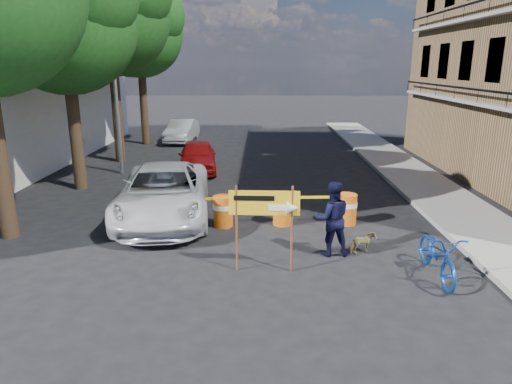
{
  "coord_description": "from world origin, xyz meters",
  "views": [
    {
      "loc": [
        0.01,
        -9.5,
        4.52
      ],
      "look_at": [
        -0.14,
        1.97,
        1.3
      ],
      "focal_mm": 32.0,
      "sensor_mm": 36.0,
      "label": 1
    }
  ],
  "objects_px": {
    "pedestrian": "(332,218)",
    "sedan_silver": "(182,131)",
    "barrel_far_right": "(347,208)",
    "barrel_mid_right": "(283,209)",
    "barrel_mid_left": "(223,210)",
    "dog": "(363,243)",
    "detour_sign": "(274,209)",
    "bicycle": "(440,233)",
    "sedan_red": "(197,156)",
    "barrel_far_left": "(149,210)",
    "suv_white": "(164,193)"
  },
  "relations": [
    {
      "from": "barrel_far_left",
      "to": "sedan_silver",
      "type": "height_order",
      "value": "sedan_silver"
    },
    {
      "from": "bicycle",
      "to": "sedan_red",
      "type": "height_order",
      "value": "bicycle"
    },
    {
      "from": "barrel_far_left",
      "to": "dog",
      "type": "xyz_separation_m",
      "value": [
        5.76,
        -1.99,
        -0.2
      ]
    },
    {
      "from": "barrel_far_left",
      "to": "suv_white",
      "type": "bearing_deg",
      "value": 64.87
    },
    {
      "from": "barrel_far_right",
      "to": "sedan_silver",
      "type": "bearing_deg",
      "value": 116.55
    },
    {
      "from": "barrel_far_right",
      "to": "sedan_red",
      "type": "bearing_deg",
      "value": 127.98
    },
    {
      "from": "barrel_mid_left",
      "to": "dog",
      "type": "relative_size",
      "value": 1.4
    },
    {
      "from": "pedestrian",
      "to": "sedan_silver",
      "type": "relative_size",
      "value": 0.46
    },
    {
      "from": "barrel_mid_right",
      "to": "dog",
      "type": "relative_size",
      "value": 1.4
    },
    {
      "from": "barrel_mid_left",
      "to": "dog",
      "type": "xyz_separation_m",
      "value": [
        3.61,
        -1.94,
        -0.2
      ]
    },
    {
      "from": "barrel_far_right",
      "to": "sedan_red",
      "type": "distance_m",
      "value": 8.6
    },
    {
      "from": "barrel_far_right",
      "to": "barrel_mid_left",
      "type": "bearing_deg",
      "value": -176.0
    },
    {
      "from": "pedestrian",
      "to": "sedan_red",
      "type": "bearing_deg",
      "value": -65.9
    },
    {
      "from": "barrel_mid_left",
      "to": "suv_white",
      "type": "relative_size",
      "value": 0.16
    },
    {
      "from": "barrel_far_left",
      "to": "barrel_mid_left",
      "type": "height_order",
      "value": "same"
    },
    {
      "from": "detour_sign",
      "to": "sedan_red",
      "type": "xyz_separation_m",
      "value": [
        -3.08,
        10.0,
        -0.8
      ]
    },
    {
      "from": "barrel_mid_left",
      "to": "sedan_silver",
      "type": "distance_m",
      "value": 15.3
    },
    {
      "from": "pedestrian",
      "to": "dog",
      "type": "height_order",
      "value": "pedestrian"
    },
    {
      "from": "barrel_mid_right",
      "to": "barrel_far_right",
      "type": "bearing_deg",
      "value": 2.7
    },
    {
      "from": "barrel_mid_right",
      "to": "sedan_red",
      "type": "relative_size",
      "value": 0.23
    },
    {
      "from": "detour_sign",
      "to": "dog",
      "type": "distance_m",
      "value": 2.73
    },
    {
      "from": "barrel_far_left",
      "to": "pedestrian",
      "type": "bearing_deg",
      "value": -22.37
    },
    {
      "from": "dog",
      "to": "sedan_silver",
      "type": "distance_m",
      "value": 18.31
    },
    {
      "from": "barrel_mid_left",
      "to": "suv_white",
      "type": "xyz_separation_m",
      "value": [
        -1.85,
        0.72,
        0.32
      ]
    },
    {
      "from": "pedestrian",
      "to": "sedan_red",
      "type": "distance_m",
      "value": 10.08
    },
    {
      "from": "barrel_mid_right",
      "to": "pedestrian",
      "type": "height_order",
      "value": "pedestrian"
    },
    {
      "from": "bicycle",
      "to": "dog",
      "type": "bearing_deg",
      "value": 136.37
    },
    {
      "from": "bicycle",
      "to": "dog",
      "type": "xyz_separation_m",
      "value": [
        -1.33,
        1.29,
        -0.77
      ]
    },
    {
      "from": "barrel_far_right",
      "to": "barrel_mid_right",
      "type": "bearing_deg",
      "value": -177.3
    },
    {
      "from": "barrel_far_right",
      "to": "suv_white",
      "type": "height_order",
      "value": "suv_white"
    },
    {
      "from": "detour_sign",
      "to": "dog",
      "type": "xyz_separation_m",
      "value": [
        2.23,
        1.03,
        -1.2
      ]
    },
    {
      "from": "barrel_far_left",
      "to": "suv_white",
      "type": "distance_m",
      "value": 0.79
    },
    {
      "from": "detour_sign",
      "to": "sedan_red",
      "type": "distance_m",
      "value": 10.49
    },
    {
      "from": "detour_sign",
      "to": "sedan_silver",
      "type": "height_order",
      "value": "detour_sign"
    },
    {
      "from": "bicycle",
      "to": "sedan_silver",
      "type": "height_order",
      "value": "bicycle"
    },
    {
      "from": "barrel_far_left",
      "to": "bicycle",
      "type": "distance_m",
      "value": 7.84
    },
    {
      "from": "barrel_far_left",
      "to": "detour_sign",
      "type": "xyz_separation_m",
      "value": [
        3.54,
        -3.02,
        1.0
      ]
    },
    {
      "from": "detour_sign",
      "to": "bicycle",
      "type": "height_order",
      "value": "bicycle"
    },
    {
      "from": "barrel_mid_right",
      "to": "bicycle",
      "type": "bearing_deg",
      "value": -46.47
    },
    {
      "from": "barrel_mid_right",
      "to": "barrel_far_right",
      "type": "height_order",
      "value": "same"
    },
    {
      "from": "dog",
      "to": "bicycle",
      "type": "bearing_deg",
      "value": -156.41
    },
    {
      "from": "barrel_mid_left",
      "to": "pedestrian",
      "type": "height_order",
      "value": "pedestrian"
    },
    {
      "from": "barrel_mid_right",
      "to": "barrel_far_right",
      "type": "distance_m",
      "value": 1.87
    },
    {
      "from": "barrel_mid_right",
      "to": "sedan_red",
      "type": "bearing_deg",
      "value": 116.47
    },
    {
      "from": "suv_white",
      "to": "sedan_red",
      "type": "relative_size",
      "value": 1.45
    },
    {
      "from": "barrel_far_right",
      "to": "detour_sign",
      "type": "bearing_deg",
      "value": -124.53
    },
    {
      "from": "barrel_far_left",
      "to": "barrel_mid_right",
      "type": "relative_size",
      "value": 1.0
    },
    {
      "from": "barrel_far_right",
      "to": "bicycle",
      "type": "relative_size",
      "value": 0.43
    },
    {
      "from": "sedan_silver",
      "to": "barrel_far_left",
      "type": "bearing_deg",
      "value": -81.43
    },
    {
      "from": "barrel_mid_left",
      "to": "suv_white",
      "type": "distance_m",
      "value": 2.01
    }
  ]
}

